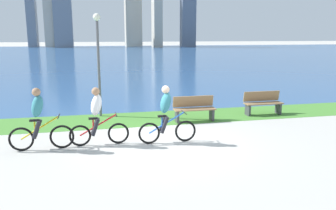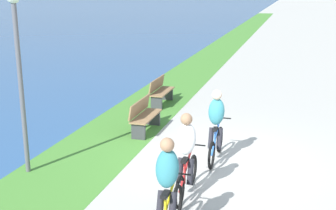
{
  "view_description": "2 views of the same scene",
  "coord_description": "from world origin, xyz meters",
  "views": [
    {
      "loc": [
        -1.98,
        -9.16,
        3.05
      ],
      "look_at": [
        0.23,
        0.6,
        0.98
      ],
      "focal_mm": 36.37,
      "sensor_mm": 36.0,
      "label": 1
    },
    {
      "loc": [
        -9.35,
        -1.55,
        3.86
      ],
      "look_at": [
        -0.13,
        1.1,
        1.29
      ],
      "focal_mm": 47.14,
      "sensor_mm": 36.0,
      "label": 2
    }
  ],
  "objects": [
    {
      "name": "ground_plane",
      "position": [
        0.0,
        0.0,
        0.0
      ],
      "size": [
        300.0,
        300.0,
        0.0
      ],
      "primitive_type": "plane",
      "color": "#B2AFA8"
    },
    {
      "name": "cyclist_trailing",
      "position": [
        -1.87,
        0.25,
        0.83
      ],
      "size": [
        1.67,
        0.52,
        1.65
      ],
      "color": "black",
      "rests_on": "ground"
    },
    {
      "name": "lamppost_tall",
      "position": [
        -1.69,
        3.8,
        2.51
      ],
      "size": [
        0.28,
        0.28,
        3.82
      ],
      "color": "#595960",
      "rests_on": "ground"
    },
    {
      "name": "grass_strip_bayside",
      "position": [
        0.0,
        2.99,
        0.0
      ],
      "size": [
        120.0,
        2.25,
        0.01
      ],
      "primitive_type": "cube",
      "color": "#478433",
      "rests_on": "ground"
    },
    {
      "name": "bench_far_along_path",
      "position": [
        1.57,
        2.27,
        0.45
      ],
      "size": [
        1.5,
        0.47,
        0.9
      ],
      "color": "olive",
      "rests_on": "ground"
    },
    {
      "name": "cyclist_lead",
      "position": [
        0.05,
        0.02,
        0.83
      ],
      "size": [
        1.69,
        0.52,
        1.66
      ],
      "color": "black",
      "rests_on": "ground"
    },
    {
      "name": "bench_near_path",
      "position": [
        4.5,
        2.69,
        0.45
      ],
      "size": [
        1.5,
        0.47,
        0.9
      ],
      "color": "olive",
      "rests_on": "ground"
    },
    {
      "name": "cyclist_distant_rear",
      "position": [
        -3.39,
        0.17,
        0.84
      ],
      "size": [
        1.7,
        0.52,
        1.7
      ],
      "color": "black",
      "rests_on": "ground"
    }
  ]
}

